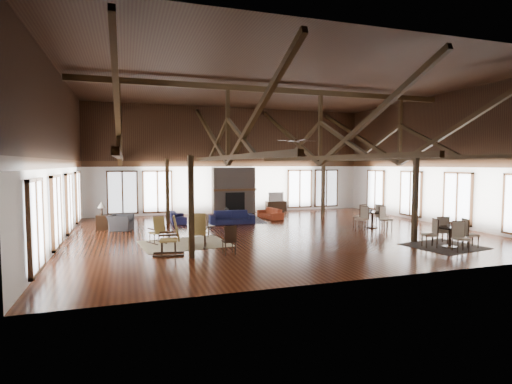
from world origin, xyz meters
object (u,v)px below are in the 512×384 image
object	(u,v)px
sofa_navy_left	(178,217)
tv_console	(276,206)
cafe_table_near	(450,233)
sofa_navy_front	(232,217)
cafe_table_far	(372,217)
armchair	(121,222)
sofa_orange	(270,213)
coffee_table	(230,212)

from	to	relation	value
sofa_navy_left	tv_console	bearing A→B (deg)	-63.42
cafe_table_near	tv_console	size ratio (longest dim) A/B	1.57
sofa_navy_front	sofa_navy_left	xyz separation A→B (m)	(-2.33, 1.22, -0.05)
cafe_table_near	cafe_table_far	world-z (taller)	cafe_table_far
armchair	cafe_table_near	size ratio (longest dim) A/B	0.54
sofa_navy_left	sofa_orange	xyz separation A→B (m)	(4.70, 0.02, 0.00)
tv_console	coffee_table	bearing A→B (deg)	-141.09
cafe_table_near	armchair	bearing A→B (deg)	145.94
sofa_navy_front	armchair	bearing A→B (deg)	-171.61
sofa_navy_front	sofa_orange	size ratio (longest dim) A/B	1.19
sofa_navy_front	tv_console	size ratio (longest dim) A/B	1.75
sofa_navy_left	armchair	size ratio (longest dim) A/B	1.70
cafe_table_far	sofa_navy_left	bearing A→B (deg)	151.63
cafe_table_near	coffee_table	bearing A→B (deg)	122.47
coffee_table	cafe_table_near	world-z (taller)	cafe_table_near
sofa_navy_front	cafe_table_far	distance (m)	6.35
sofa_orange	cafe_table_near	distance (m)	9.26
sofa_orange	sofa_navy_left	bearing A→B (deg)	-96.95
sofa_orange	coffee_table	xyz separation A→B (m)	(-2.20, -0.13, 0.16)
sofa_navy_left	sofa_navy_front	bearing A→B (deg)	-115.51
sofa_orange	armchair	bearing A→B (deg)	-85.13
armchair	tv_console	bearing A→B (deg)	-47.33
sofa_navy_left	cafe_table_far	bearing A→B (deg)	-116.27
sofa_orange	cafe_table_far	distance (m)	5.35
coffee_table	sofa_navy_left	bearing A→B (deg)	172.69
cafe_table_near	cafe_table_far	distance (m)	4.39
sofa_orange	coffee_table	bearing A→B (deg)	-93.67
coffee_table	cafe_table_far	distance (m)	6.81
tv_console	sofa_orange	bearing A→B (deg)	-116.60
sofa_navy_front	cafe_table_near	world-z (taller)	cafe_table_near
armchair	tv_console	xyz separation A→B (m)	(8.67, 4.31, -0.03)
sofa_orange	armchair	xyz separation A→B (m)	(-7.29, -1.55, 0.07)
armchair	sofa_navy_left	bearing A→B (deg)	-43.06
sofa_orange	armchair	size ratio (longest dim) A/B	1.73
sofa_orange	tv_console	world-z (taller)	tv_console
tv_console	sofa_navy_left	bearing A→B (deg)	-155.52
cafe_table_near	sofa_navy_front	bearing A→B (deg)	127.02
armchair	coffee_table	bearing A→B (deg)	-58.17
armchair	cafe_table_near	bearing A→B (deg)	-107.80
coffee_table	sofa_orange	bearing A→B (deg)	-1.16
coffee_table	cafe_table_near	size ratio (longest dim) A/B	0.68
sofa_navy_front	tv_console	bearing A→B (deg)	51.49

